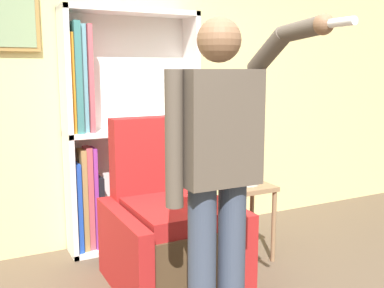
# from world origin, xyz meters

# --- Properties ---
(wall_back) EXTENTS (8.00, 0.11, 2.80)m
(wall_back) POSITION_xyz_m (-0.00, 2.03, 1.40)
(wall_back) COLOR #DBCC84
(wall_back) RESTS_ON ground_plane
(bookcase) EXTENTS (1.12, 0.28, 1.97)m
(bookcase) POSITION_xyz_m (-0.18, 1.87, 0.96)
(bookcase) COLOR white
(bookcase) RESTS_ON ground_plane
(armchair) EXTENTS (0.83, 0.87, 1.15)m
(armchair) POSITION_xyz_m (-0.06, 1.10, 0.36)
(armchair) COLOR #4C3823
(armchair) RESTS_ON ground_plane
(person_standing) EXTENTS (0.55, 0.78, 1.75)m
(person_standing) POSITION_xyz_m (-0.15, 0.26, 1.00)
(person_standing) COLOR #384256
(person_standing) RESTS_ON ground_plane
(side_table) EXTENTS (0.35, 0.35, 0.61)m
(side_table) POSITION_xyz_m (0.64, 1.16, 0.47)
(side_table) COLOR #846647
(side_table) RESTS_ON ground_plane
(table_lamp) EXTENTS (0.22, 0.22, 0.44)m
(table_lamp) POSITION_xyz_m (0.64, 1.16, 0.92)
(table_lamp) COLOR #B7B2A8
(table_lamp) RESTS_ON side_table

